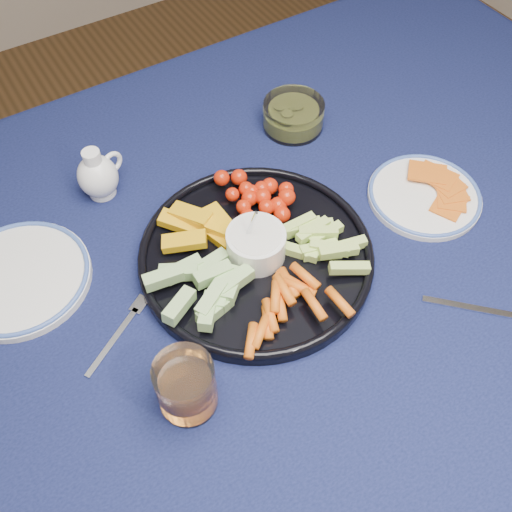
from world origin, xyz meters
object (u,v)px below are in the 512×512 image
dining_table (270,264)px  pickle_bowl (293,116)px  cheese_plate (425,194)px  juice_tumbler (187,388)px  creamer_pitcher (98,175)px  side_plate_extra (19,278)px  crudite_platter (255,253)px

dining_table → pickle_bowl: 0.30m
cheese_plate → juice_tumbler: juice_tumbler is taller
pickle_bowl → juice_tumbler: size_ratio=1.23×
creamer_pitcher → cheese_plate: (0.48, -0.31, -0.03)m
cheese_plate → side_plate_extra: (-0.67, 0.20, -0.00)m
dining_table → cheese_plate: size_ratio=8.38×
crudite_platter → cheese_plate: crudite_platter is taller
cheese_plate → side_plate_extra: size_ratio=0.88×
dining_table → juice_tumbler: juice_tumbler is taller
pickle_bowl → juice_tumbler: 0.59m
dining_table → creamer_pitcher: creamer_pitcher is taller
crudite_platter → juice_tumbler: bearing=-142.7°
creamer_pitcher → side_plate_extra: creamer_pitcher is taller
juice_tumbler → crudite_platter: bearing=37.3°
crudite_platter → cheese_plate: bearing=-7.0°
pickle_bowl → dining_table: bearing=-131.6°
pickle_bowl → juice_tumbler: (-0.44, -0.40, 0.02)m
creamer_pitcher → side_plate_extra: (-0.19, -0.11, -0.03)m
dining_table → crudite_platter: crudite_platter is taller
pickle_bowl → side_plate_extra: pickle_bowl is taller
juice_tumbler → dining_table: bearing=36.4°
cheese_plate → side_plate_extra: cheese_plate is taller
crudite_platter → creamer_pitcher: crudite_platter is taller
pickle_bowl → cheese_plate: pickle_bowl is taller
side_plate_extra → cheese_plate: bearing=-17.0°
creamer_pitcher → pickle_bowl: size_ratio=0.83×
dining_table → side_plate_extra: 0.42m
dining_table → juice_tumbler: (-0.25, -0.19, 0.13)m
pickle_bowl → side_plate_extra: 0.58m
juice_tumbler → cheese_plate: bearing=12.1°
creamer_pitcher → pickle_bowl: bearing=-4.8°
dining_table → creamer_pitcher: size_ratio=17.00×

